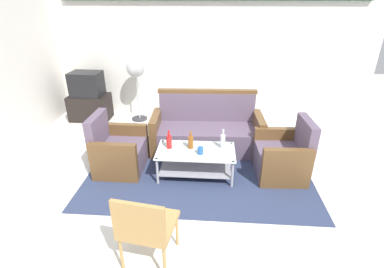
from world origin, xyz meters
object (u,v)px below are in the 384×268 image
object	(u,v)px
armchair_left	(119,152)
cup	(200,151)
couch	(207,132)
armchair_right	(283,157)
pedestal_fan	(136,72)
tv_stand	(90,107)
bottle_clear	(223,141)
bottle_brown	(191,142)
bottle_red	(169,141)
wicker_chair	(145,225)
coffee_table	(196,159)
television	(87,84)

from	to	relation	value
armchair_left	cup	size ratio (longest dim) A/B	8.50
couch	armchair_right	xyz separation A→B (m)	(1.11, -0.69, -0.03)
pedestal_fan	armchair_right	bearing A→B (deg)	-36.70
tv_stand	pedestal_fan	size ratio (longest dim) A/B	0.63
bottle_clear	pedestal_fan	xyz separation A→B (m)	(-1.69, 1.91, 0.49)
armchair_left	bottle_brown	distance (m)	1.10
bottle_red	tv_stand	bearing A→B (deg)	135.36
couch	bottle_red	world-z (taller)	couch
tv_stand	wicker_chair	xyz separation A→B (m)	(1.97, -3.57, 0.23)
couch	tv_stand	size ratio (longest dim) A/B	2.28
armchair_left	coffee_table	bearing A→B (deg)	85.30
armchair_left	bottle_red	size ratio (longest dim) A/B	3.13
tv_stand	television	distance (m)	0.50
tv_stand	couch	bearing A→B (deg)	-25.22
bottle_clear	bottle_red	bearing A→B (deg)	-175.37
bottle_clear	wicker_chair	distance (m)	1.86
couch	television	bearing A→B (deg)	-27.56
television	wicker_chair	size ratio (longest dim) A/B	0.73
armchair_left	bottle_brown	size ratio (longest dim) A/B	3.29
bottle_clear	pedestal_fan	size ratio (longest dim) A/B	0.23
bottle_brown	pedestal_fan	bearing A→B (deg)	122.32
armchair_right	tv_stand	bearing A→B (deg)	59.95
armchair_left	bottle_brown	bearing A→B (deg)	88.62
tv_stand	television	bearing A→B (deg)	88.07
armchair_right	television	distance (m)	4.06
couch	bottle_clear	world-z (taller)	couch
armchair_right	coffee_table	world-z (taller)	armchair_right
bottle_red	pedestal_fan	size ratio (longest dim) A/B	0.21
bottle_brown	bottle_clear	bearing A→B (deg)	5.25
cup	tv_stand	distance (m)	3.17
armchair_left	pedestal_fan	size ratio (longest dim) A/B	0.67
bottle_red	cup	size ratio (longest dim) A/B	2.72
television	cup	bearing A→B (deg)	141.18
bottle_clear	tv_stand	distance (m)	3.30
pedestal_fan	bottle_clear	bearing A→B (deg)	-48.55
bottle_red	cup	xyz separation A→B (m)	(0.45, -0.14, -0.05)
coffee_table	couch	bearing A→B (deg)	80.78
bottle_brown	wicker_chair	xyz separation A→B (m)	(-0.29, -1.66, -0.01)
armchair_left	wicker_chair	distance (m)	1.88
coffee_table	cup	size ratio (longest dim) A/B	11.00
couch	armchair_left	world-z (taller)	couch
bottle_red	tv_stand	world-z (taller)	bottle_red
bottle_red	wicker_chair	bearing A→B (deg)	-89.34
armchair_right	bottle_red	distance (m)	1.64
coffee_table	television	world-z (taller)	television
armchair_right	coffee_table	size ratio (longest dim) A/B	0.77
television	wicker_chair	distance (m)	4.08
couch	wicker_chair	world-z (taller)	couch
bottle_brown	television	bearing A→B (deg)	139.76
tv_stand	pedestal_fan	xyz separation A→B (m)	(1.02, 0.05, 0.75)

